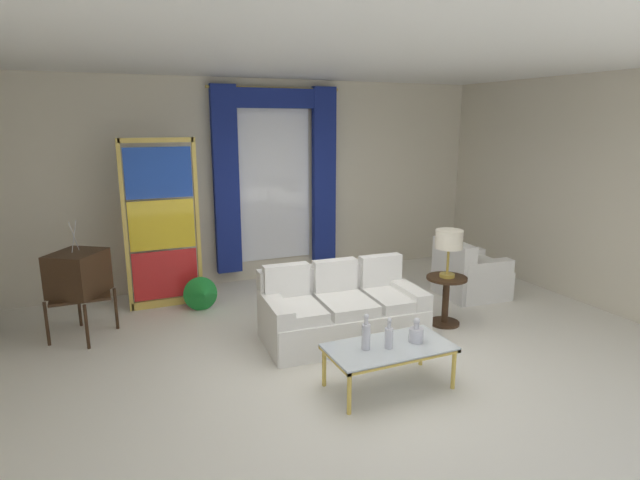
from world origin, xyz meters
name	(u,v)px	position (x,y,z in m)	size (l,w,h in m)	color
ground_plane	(352,355)	(0.00, 0.00, 0.00)	(16.00, 16.00, 0.00)	silver
wall_rear	(262,182)	(0.00, 3.06, 1.50)	(8.00, 0.12, 3.00)	beige
wall_right	(572,189)	(3.66, 0.60, 1.50)	(0.12, 7.00, 3.00)	beige
ceiling_slab	(321,61)	(0.00, 0.80, 3.02)	(8.00, 7.60, 0.04)	white
curtained_window	(276,166)	(0.18, 2.89, 1.74)	(2.00, 0.17, 2.70)	white
couch_white_long	(340,311)	(0.10, 0.49, 0.30)	(1.81, 1.02, 0.86)	white
coffee_table	(389,350)	(0.01, -0.72, 0.37)	(1.15, 0.60, 0.41)	silver
bottle_blue_decanter	(389,336)	(-0.02, -0.76, 0.52)	(0.07, 0.07, 0.29)	silver
bottle_crystal_tall	(416,333)	(0.29, -0.74, 0.49)	(0.13, 0.13, 0.23)	silver
bottle_amber_squat	(366,335)	(-0.22, -0.70, 0.54)	(0.08, 0.08, 0.33)	silver
vintage_tv	(78,275)	(-2.58, 1.64, 0.73)	(0.75, 0.77, 1.35)	#382314
armchair_white	(468,276)	(2.35, 1.05, 0.29)	(0.88, 0.88, 0.80)	white
stained_glass_divider	(162,228)	(-1.58, 2.30, 1.06)	(0.95, 0.05, 2.20)	gold
peacock_figurine	(202,295)	(-1.19, 1.91, 0.22)	(0.44, 0.60, 0.50)	beige
round_side_table	(446,296)	(1.42, 0.32, 0.36)	(0.48, 0.48, 0.59)	#382314
table_lamp_brass	(449,241)	(1.42, 0.32, 1.03)	(0.32, 0.32, 0.57)	#B29338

